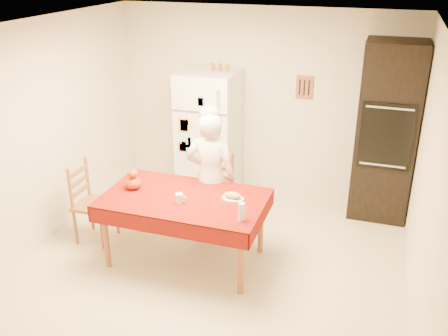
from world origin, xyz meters
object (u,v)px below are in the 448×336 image
at_px(coffee_mug, 179,198).
at_px(chair_left, 89,199).
at_px(dining_table, 184,203).
at_px(seated_woman, 211,178).
at_px(wine_glass, 241,211).
at_px(pumpkin_lower, 133,183).
at_px(oven_cabinet, 386,132).
at_px(chair_far, 215,188).
at_px(bread_plate, 233,199).
at_px(refrigerator, 209,133).

bearing_deg(coffee_mug, chair_left, 170.78).
height_order(dining_table, seated_woman, seated_woman).
bearing_deg(coffee_mug, seated_woman, 79.60).
distance_m(seated_woman, wine_glass, 0.97).
bearing_deg(coffee_mug, pumpkin_lower, 166.06).
distance_m(oven_cabinet, chair_far, 2.18).
bearing_deg(wine_glass, chair_left, 170.02).
height_order(chair_left, bread_plate, chair_left).
height_order(pumpkin_lower, wine_glass, wine_glass).
xyz_separation_m(chair_far, bread_plate, (0.44, -0.71, 0.26)).
distance_m(chair_far, chair_left, 1.48).
distance_m(refrigerator, bread_plate, 1.82).
xyz_separation_m(coffee_mug, wine_glass, (0.70, -0.14, 0.04)).
distance_m(oven_cabinet, seated_woman, 2.24).
bearing_deg(dining_table, chair_far, 85.77).
bearing_deg(pumpkin_lower, dining_table, -1.85).
height_order(seated_woman, pumpkin_lower, seated_woman).
height_order(dining_table, pumpkin_lower, pumpkin_lower).
height_order(oven_cabinet, seated_woman, oven_cabinet).
distance_m(dining_table, chair_left, 1.23).
relative_size(oven_cabinet, pumpkin_lower, 12.20).
bearing_deg(chair_far, oven_cabinet, 27.90).
xyz_separation_m(dining_table, bread_plate, (0.50, 0.11, 0.08)).
distance_m(chair_far, bread_plate, 0.87).
relative_size(pumpkin_lower, wine_glass, 1.02).
xyz_separation_m(seated_woman, pumpkin_lower, (-0.71, -0.48, 0.05)).
bearing_deg(dining_table, pumpkin_lower, 178.15).
height_order(dining_table, chair_left, chair_left).
bearing_deg(wine_glass, coffee_mug, 168.71).
bearing_deg(bread_plate, dining_table, -167.95).
bearing_deg(chair_far, refrigerator, 115.19).
height_order(chair_far, pumpkin_lower, chair_far).
xyz_separation_m(seated_woman, bread_plate, (0.38, -0.39, -0.01)).
xyz_separation_m(seated_woman, coffee_mug, (-0.12, -0.63, 0.03)).
relative_size(refrigerator, chair_far, 1.79).
distance_m(coffee_mug, bread_plate, 0.55).
bearing_deg(chair_far, seated_woman, -78.77).
bearing_deg(bread_plate, oven_cabinet, 49.09).
height_order(refrigerator, oven_cabinet, oven_cabinet).
bearing_deg(bread_plate, chair_left, -178.72).
relative_size(seated_woman, pumpkin_lower, 8.68).
bearing_deg(refrigerator, chair_left, -117.81).
distance_m(chair_far, pumpkin_lower, 1.08).
bearing_deg(bread_plate, pumpkin_lower, -175.46).
distance_m(dining_table, seated_woman, 0.52).
distance_m(chair_left, bread_plate, 1.73).
bearing_deg(chair_left, bread_plate, -90.34).
bearing_deg(pumpkin_lower, chair_far, 50.46).
xyz_separation_m(chair_left, bread_plate, (1.71, 0.04, 0.26)).
relative_size(chair_left, coffee_mug, 9.50).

